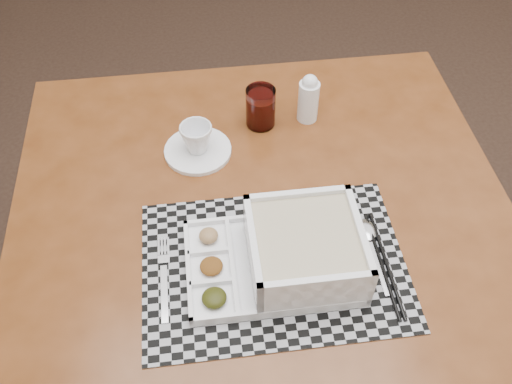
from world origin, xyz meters
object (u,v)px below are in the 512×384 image
cup (197,138)px  creamer_bottle (308,98)px  juice_glass (261,109)px  dining_table (264,243)px  serving_tray (297,253)px

cup → creamer_bottle: size_ratio=0.58×
juice_glass → dining_table: bearing=-94.5°
serving_tray → creamer_bottle: creamer_bottle is taller
dining_table → cup: cup is taller
juice_glass → creamer_bottle: 0.11m
cup → creamer_bottle: bearing=13.2°
serving_tray → juice_glass: (-0.02, 0.40, 0.00)m
serving_tray → creamer_bottle: (0.09, 0.41, 0.02)m
dining_table → serving_tray: serving_tray is taller
serving_tray → cup: size_ratio=4.56×
serving_tray → juice_glass: size_ratio=3.36×
dining_table → serving_tray: bearing=-68.3°
dining_table → cup: (-0.13, 0.21, 0.12)m
dining_table → serving_tray: (0.05, -0.12, 0.12)m
dining_table → juice_glass: size_ratio=10.84×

